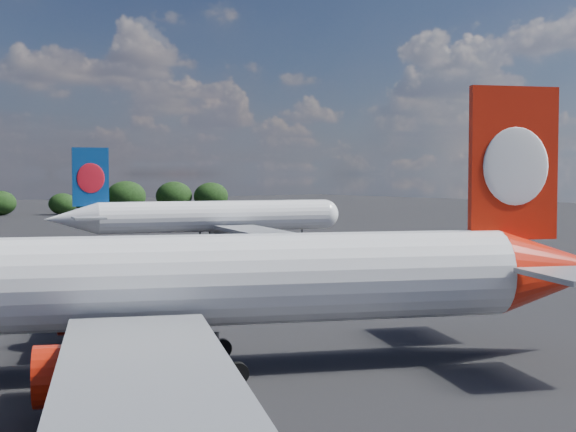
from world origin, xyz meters
TOP-DOWN VIEW (x-y plane):
  - qantas_airliner at (4.97, 4.55)m, footprint 47.47×45.72m
  - china_southern_airliner at (42.78, 70.71)m, footprint 44.65×42.76m
  - floodlight_mast_near at (74.51, 44.24)m, footprint 1.60×1.60m

SIDE VIEW (x-z plane):
  - china_southern_airliner at x=42.78m, z-range -2.88..11.85m
  - qantas_airliner at x=4.97m, z-range -3.17..13.03m
  - floodlight_mast_near at x=74.51m, z-range 3.22..24.42m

